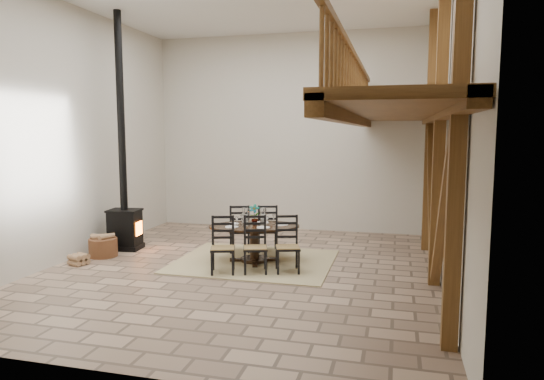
% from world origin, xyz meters
% --- Properties ---
extents(ground, '(8.00, 8.00, 0.00)m').
position_xyz_m(ground, '(0.00, 0.00, 0.00)').
color(ground, tan).
rests_on(ground, ground).
extents(room_shell, '(7.02, 8.02, 5.01)m').
position_xyz_m(room_shell, '(1.19, 0.00, 3.01)').
color(room_shell, beige).
rests_on(room_shell, ground).
extents(rug, '(3.00, 2.50, 0.02)m').
position_xyz_m(rug, '(0.09, 0.60, 0.01)').
color(rug, tan).
rests_on(rug, ground).
extents(dining_table, '(2.05, 2.25, 1.13)m').
position_xyz_m(dining_table, '(0.12, 0.50, 0.40)').
color(dining_table, black).
rests_on(dining_table, ground).
extents(wood_stove, '(0.72, 0.59, 5.00)m').
position_xyz_m(wood_stove, '(-2.91, 0.89, 1.12)').
color(wood_stove, black).
rests_on(wood_stove, ground).
extents(log_basket, '(0.57, 0.57, 0.47)m').
position_xyz_m(log_basket, '(-3.01, 0.23, 0.20)').
color(log_basket, brown).
rests_on(log_basket, ground).
extents(log_stack, '(0.38, 0.39, 0.21)m').
position_xyz_m(log_stack, '(-3.09, -0.46, 0.10)').
color(log_stack, '#9B7E57').
rests_on(log_stack, ground).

